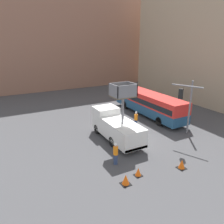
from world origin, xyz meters
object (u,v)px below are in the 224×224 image
Objects in this scene: traffic_light_pole at (187,101)px; utility_truck at (116,125)px; traffic_cone_far_side at (126,180)px; city_bus at (148,102)px; road_worker_directing at (136,119)px; road_worker_near_truck at (116,153)px; traffic_cone_mid_road at (138,172)px; traffic_cone_near_truck at (182,164)px.

utility_truck is at bearing 157.40° from traffic_light_pole.
traffic_cone_far_side is (-2.83, -6.43, -1.11)m from utility_truck.
traffic_light_pole is at bearing 162.44° from city_bus.
city_bus is at bearing 83.10° from traffic_light_pole.
utility_truck reaches higher than traffic_light_pole.
traffic_light_pole reaches higher than road_worker_directing.
traffic_light_pole is at bearing 126.79° from road_worker_near_truck.
traffic_light_pole is at bearing 36.15° from road_worker_directing.
city_bus is at bearing 50.24° from traffic_cone_mid_road.
road_worker_near_truck is 8.03m from road_worker_directing.
traffic_cone_near_truck is at bearing -74.17° from utility_truck.
utility_truck reaches higher than road_worker_directing.
traffic_cone_far_side is (-1.31, -0.41, 0.06)m from traffic_cone_mid_road.
road_worker_directing is at bearing 52.10° from traffic_cone_far_side.
road_worker_directing is (3.53, 1.74, -0.56)m from utility_truck.
traffic_cone_mid_road is (-1.52, -6.01, -1.17)m from utility_truck.
city_bus is 12.45m from traffic_cone_near_truck.
traffic_cone_far_side is at bearing 175.58° from traffic_cone_near_truck.
city_bus is 2.15× the size of traffic_light_pole.
road_worker_directing reaches higher than traffic_cone_near_truck.
utility_truck is at bearing 66.23° from traffic_cone_far_side.
road_worker_near_truck is 2.68m from traffic_cone_far_side.
utility_truck is 8.42m from city_bus.
road_worker_directing is 2.88× the size of traffic_cone_mid_road.
traffic_cone_far_side reaches higher than traffic_cone_near_truck.
city_bus is (7.16, 4.42, 0.27)m from utility_truck.
road_worker_directing reaches higher than traffic_cone_far_side.
road_worker_near_truck is at bearing -171.55° from traffic_light_pole.
city_bus is 15.92× the size of traffic_cone_far_side.
road_worker_directing is 9.27m from traffic_cone_mid_road.
traffic_cone_near_truck is 1.16× the size of traffic_cone_mid_road.
traffic_cone_mid_road is at bearing 129.57° from city_bus.
traffic_cone_mid_road is at bearing -104.18° from utility_truck.
road_worker_directing is at bearing 162.85° from road_worker_near_truck.
road_worker_near_truck is at bearing -41.81° from road_worker_directing.
road_worker_near_truck reaches higher than traffic_cone_far_side.
traffic_cone_near_truck is at bearing -4.42° from traffic_cone_far_side.
traffic_light_pole is 6.94m from traffic_cone_near_truck.
utility_truck is 9.02× the size of traffic_cone_far_side.
traffic_cone_near_truck reaches higher than traffic_cone_mid_road.
city_bus is 14.81m from traffic_cone_far_side.
road_worker_near_truck is at bearing -119.48° from utility_truck.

